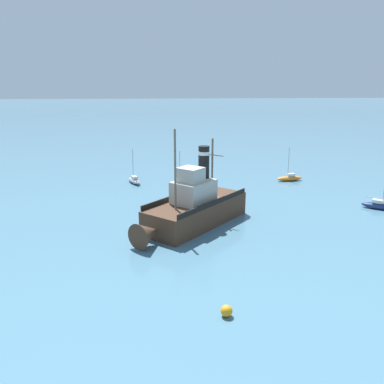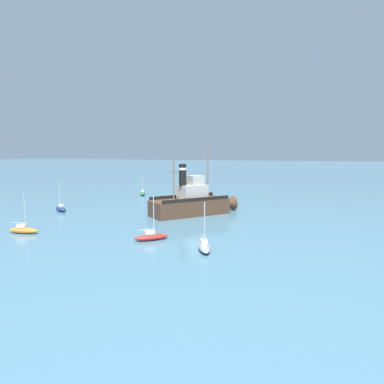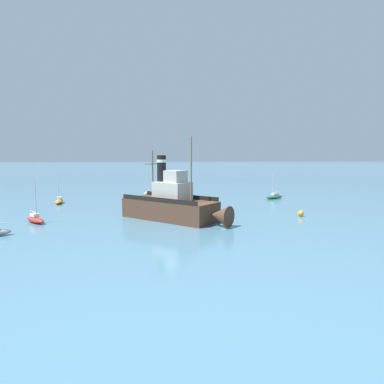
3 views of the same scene
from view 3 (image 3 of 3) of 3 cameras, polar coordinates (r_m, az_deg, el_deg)
ground_plane at (r=43.16m, az=-6.47°, el=-4.30°), size 600.00×600.00×0.00m
old_tugboat at (r=41.42m, az=-3.15°, el=-2.15°), size 12.98×12.12×9.90m
sailboat_navy at (r=62.85m, az=-7.41°, el=-0.56°), size 3.08×3.75×4.90m
sailboat_red at (r=43.73m, az=-24.64°, el=-4.13°), size 3.32×3.59×4.90m
sailboat_orange at (r=59.16m, az=-21.26°, el=-1.38°), size 1.56×3.91×4.90m
sailboat_green at (r=62.52m, az=13.53°, el=-0.72°), size 3.91×2.57×4.90m
mooring_buoy at (r=46.07m, az=17.68°, el=-3.41°), size 0.74×0.74×0.74m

